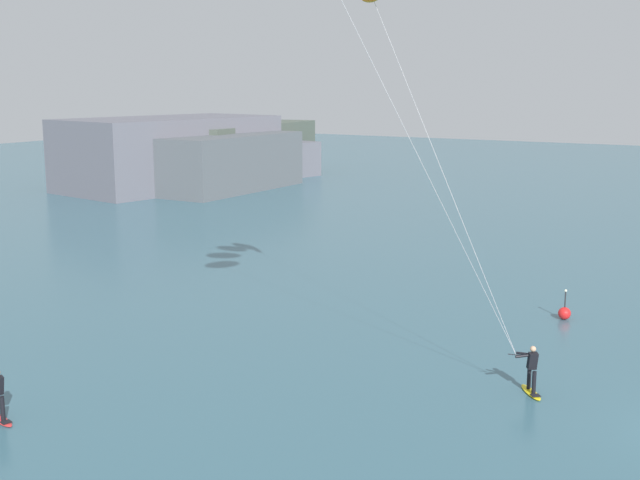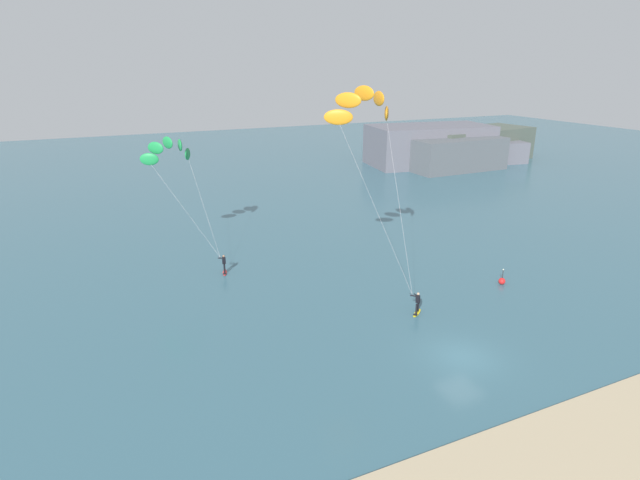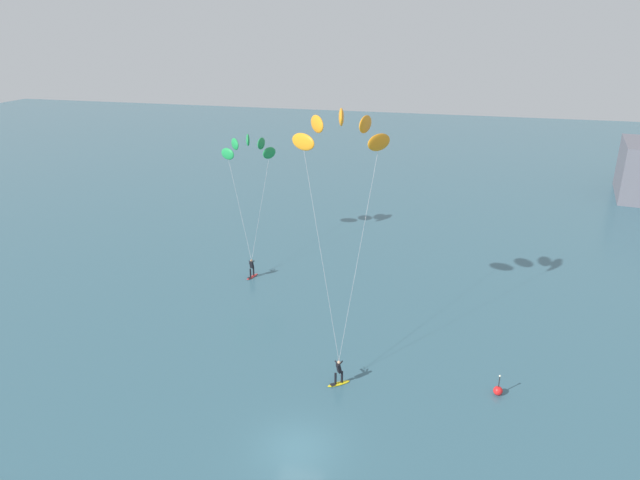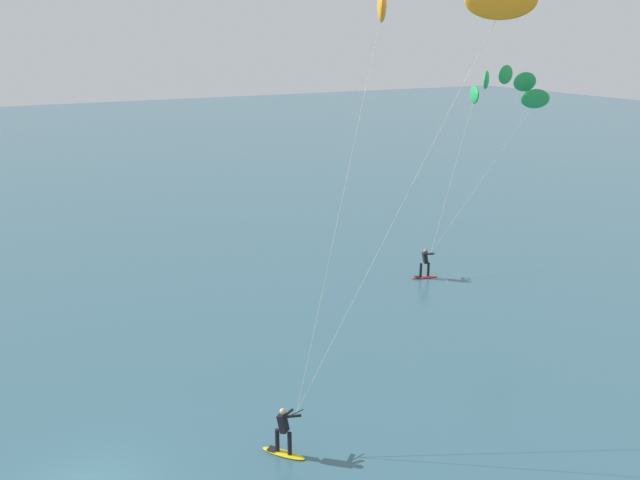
{
  "view_description": "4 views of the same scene",
  "coord_description": "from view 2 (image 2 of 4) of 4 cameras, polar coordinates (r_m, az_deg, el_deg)",
  "views": [
    {
      "loc": [
        -25.29,
        -1.4,
        10.37
      ],
      "look_at": [
        -2.82,
        12.29,
        5.29
      ],
      "focal_mm": 45.75,
      "sensor_mm": 36.0,
      "label": 1
    },
    {
      "loc": [
        -19.74,
        -21.39,
        17.39
      ],
      "look_at": [
        -4.18,
        12.34,
        4.49
      ],
      "focal_mm": 28.55,
      "sensor_mm": 36.0,
      "label": 2
    },
    {
      "loc": [
        7.18,
        -22.67,
        20.87
      ],
      "look_at": [
        -2.65,
        14.76,
        6.0
      ],
      "focal_mm": 31.81,
      "sensor_mm": 36.0,
      "label": 3
    },
    {
      "loc": [
        17.1,
        -1.04,
        12.82
      ],
      "look_at": [
        -7.13,
        11.54,
        4.18
      ],
      "focal_mm": 36.48,
      "sensor_mm": 36.0,
      "label": 4
    }
  ],
  "objects": [
    {
      "name": "ground_plane",
      "position": [
        33.9,
        15.71,
        -12.5
      ],
      "size": [
        240.0,
        240.0,
        0.0
      ],
      "primitive_type": "plane",
      "color": "#386070"
    },
    {
      "name": "sand_strip",
      "position": [
        28.56,
        29.72,
        -21.11
      ],
      "size": [
        80.0,
        8.28,
        0.16
      ],
      "primitive_type": "cube",
      "color": "tan",
      "rests_on": "ground"
    },
    {
      "name": "kitesurfer_nearshore",
      "position": [
        38.74,
        5.12,
        14.16
      ],
      "size": [
        6.37,
        8.36,
        15.9
      ],
      "color": "yellow",
      "rests_on": "ground"
    },
    {
      "name": "kitesurfer_mid_water",
      "position": [
        49.04,
        -16.41,
        9.19
      ],
      "size": [
        5.78,
        9.55,
        11.14
      ],
      "color": "red",
      "rests_on": "ground"
    },
    {
      "name": "marker_buoy",
      "position": [
        45.04,
        19.72,
        -4.34
      ],
      "size": [
        0.56,
        0.56,
        1.38
      ],
      "color": "red",
      "rests_on": "ground"
    },
    {
      "name": "distant_headland",
      "position": [
        97.03,
        14.54,
        10.01
      ],
      "size": [
        33.49,
        16.91,
        6.99
      ],
      "color": "#4C564C",
      "rests_on": "ground"
    }
  ]
}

